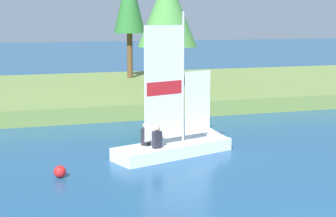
% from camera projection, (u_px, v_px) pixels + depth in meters
% --- Properties ---
extents(shore_bank, '(80.00, 15.32, 0.77)m').
position_uv_depth(shore_bank, '(122.00, 91.00, 32.55)').
color(shore_bank, olive).
rests_on(shore_bank, ground).
extents(shoreline_tree_midleft, '(2.10, 2.10, 7.43)m').
position_uv_depth(shoreline_tree_midleft, '(129.00, 1.00, 35.37)').
color(shoreline_tree_midleft, brown).
rests_on(shoreline_tree_midleft, shore_bank).
extents(shoreline_tree_centre, '(3.45, 3.45, 6.58)m').
position_uv_depth(shoreline_tree_centre, '(167.00, 10.00, 30.57)').
color(shoreline_tree_centre, brown).
rests_on(shoreline_tree_centre, shore_bank).
extents(sailboat, '(5.09, 2.72, 5.39)m').
position_uv_depth(sailboat, '(189.00, 142.00, 19.20)').
color(sailboat, white).
rests_on(sailboat, ground).
extents(channel_buoy, '(0.38, 0.38, 0.38)m').
position_uv_depth(channel_buoy, '(60.00, 172.00, 16.18)').
color(channel_buoy, red).
rests_on(channel_buoy, ground).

